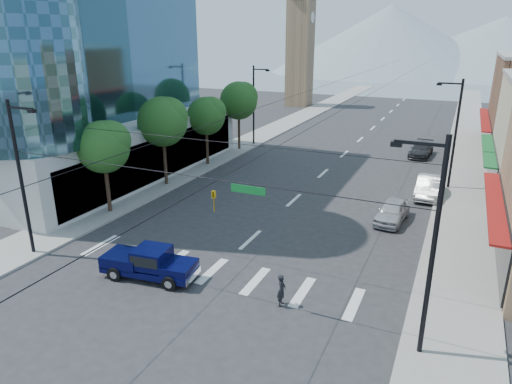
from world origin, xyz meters
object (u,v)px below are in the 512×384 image
pedestrian (281,290)px  parked_car_mid (428,187)px  parked_car_near (392,211)px  pickup_truck (149,262)px  parked_car_far (421,150)px

pedestrian → parked_car_mid: size_ratio=0.33×
parked_car_near → parked_car_mid: size_ratio=0.90×
parked_car_near → pedestrian: bearing=-98.7°
parked_car_near → pickup_truck: bearing=-123.2°
pickup_truck → parked_car_far: (10.47, 32.87, -0.18)m
parked_car_far → parked_car_near: bearing=-86.1°
parked_car_near → parked_car_mid: bearing=79.7°
pickup_truck → pedestrian: (7.31, 0.43, -0.09)m
parked_car_far → pickup_truck: bearing=-103.8°
pickup_truck → parked_car_near: 16.84m
parked_car_far → pedestrian: bearing=-91.7°
pickup_truck → parked_car_far: pickup_truck is taller
pickup_truck → pedestrian: size_ratio=3.26×
pickup_truck → parked_car_mid: (12.27, 19.65, -0.09)m
pickup_truck → pedestrian: pickup_truck is taller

